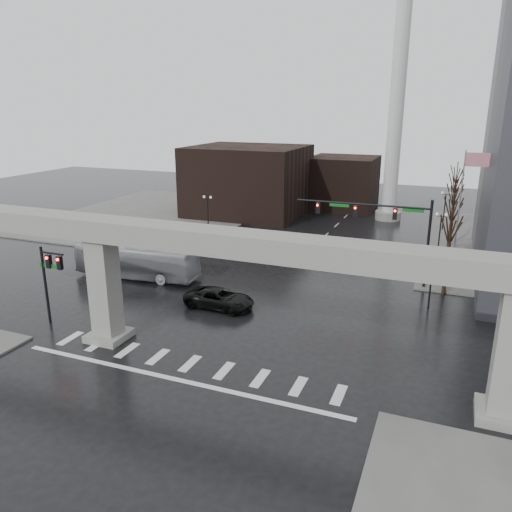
# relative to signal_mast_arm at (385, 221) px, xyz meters

# --- Properties ---
(ground) EXTENTS (160.00, 160.00, 0.00)m
(ground) POSITION_rel_signal_mast_arm_xyz_m (-8.99, -18.80, -5.83)
(ground) COLOR black
(ground) RESTS_ON ground
(sidewalk_nw) EXTENTS (28.00, 36.00, 0.15)m
(sidewalk_nw) POSITION_rel_signal_mast_arm_xyz_m (-34.99, 17.20, -5.75)
(sidewalk_nw) COLOR slate
(sidewalk_nw) RESTS_ON ground
(elevated_guideway) EXTENTS (48.00, 2.60, 8.70)m
(elevated_guideway) POSITION_rel_signal_mast_arm_xyz_m (-7.73, -18.80, 1.05)
(elevated_guideway) COLOR gray
(elevated_guideway) RESTS_ON ground
(building_far_left) EXTENTS (16.00, 14.00, 10.00)m
(building_far_left) POSITION_rel_signal_mast_arm_xyz_m (-22.99, 23.20, -0.83)
(building_far_left) COLOR black
(building_far_left) RESTS_ON ground
(building_far_mid) EXTENTS (10.00, 10.00, 8.00)m
(building_far_mid) POSITION_rel_signal_mast_arm_xyz_m (-10.99, 33.20, -1.83)
(building_far_mid) COLOR black
(building_far_mid) RESTS_ON ground
(smokestack) EXTENTS (3.60, 3.60, 30.00)m
(smokestack) POSITION_rel_signal_mast_arm_xyz_m (-2.99, 27.20, 7.52)
(smokestack) COLOR silver
(smokestack) RESTS_ON ground
(signal_mast_arm) EXTENTS (12.12, 0.43, 8.00)m
(signal_mast_arm) POSITION_rel_signal_mast_arm_xyz_m (0.00, 0.00, 0.00)
(signal_mast_arm) COLOR black
(signal_mast_arm) RESTS_ON ground
(signal_left_pole) EXTENTS (2.30, 0.30, 6.00)m
(signal_left_pole) POSITION_rel_signal_mast_arm_xyz_m (-21.24, -18.30, -1.76)
(signal_left_pole) COLOR black
(signal_left_pole) RESTS_ON ground
(flagpole_assembly) EXTENTS (2.06, 0.12, 12.00)m
(flagpole_assembly) POSITION_rel_signal_mast_arm_xyz_m (6.30, 3.20, 1.70)
(flagpole_assembly) COLOR silver
(flagpole_assembly) RESTS_ON ground
(lamp_right_0) EXTENTS (1.22, 0.32, 5.11)m
(lamp_right_0) POSITION_rel_signal_mast_arm_xyz_m (4.51, -4.80, -2.36)
(lamp_right_0) COLOR black
(lamp_right_0) RESTS_ON ground
(lamp_right_1) EXTENTS (1.22, 0.32, 5.11)m
(lamp_right_1) POSITION_rel_signal_mast_arm_xyz_m (4.51, 9.20, -2.36)
(lamp_right_1) COLOR black
(lamp_right_1) RESTS_ON ground
(lamp_right_2) EXTENTS (1.22, 0.32, 5.11)m
(lamp_right_2) POSITION_rel_signal_mast_arm_xyz_m (4.51, 23.20, -2.36)
(lamp_right_2) COLOR black
(lamp_right_2) RESTS_ON ground
(lamp_left_0) EXTENTS (1.22, 0.32, 5.11)m
(lamp_left_0) POSITION_rel_signal_mast_arm_xyz_m (-22.49, -4.80, -2.36)
(lamp_left_0) COLOR black
(lamp_left_0) RESTS_ON ground
(lamp_left_1) EXTENTS (1.22, 0.32, 5.11)m
(lamp_left_1) POSITION_rel_signal_mast_arm_xyz_m (-22.49, 9.20, -2.36)
(lamp_left_1) COLOR black
(lamp_left_1) RESTS_ON ground
(lamp_left_2) EXTENTS (1.22, 0.32, 5.11)m
(lamp_left_2) POSITION_rel_signal_mast_arm_xyz_m (-22.49, 23.20, -2.36)
(lamp_left_2) COLOR black
(lamp_left_2) RESTS_ON ground
(tree_right_0) EXTENTS (1.09, 1.58, 7.50)m
(tree_right_0) POSITION_rel_signal_mast_arm_xyz_m (5.54, -0.78, -3.04)
(tree_right_0) COLOR black
(tree_right_0) RESTS_ON ground
(tree_right_1) EXTENTS (1.09, 1.61, 7.67)m
(tree_right_1) POSITION_rel_signal_mast_arm_xyz_m (5.54, 7.22, -2.98)
(tree_right_1) COLOR black
(tree_right_1) RESTS_ON ground
(tree_right_2) EXTENTS (1.10, 1.63, 7.85)m
(tree_right_2) POSITION_rel_signal_mast_arm_xyz_m (5.54, 15.22, -2.91)
(tree_right_2) COLOR black
(tree_right_2) RESTS_ON ground
(tree_right_3) EXTENTS (1.11, 1.66, 8.02)m
(tree_right_3) POSITION_rel_signal_mast_arm_xyz_m (5.54, 23.22, -2.85)
(tree_right_3) COLOR black
(tree_right_3) RESTS_ON ground
(tree_right_4) EXTENTS (1.12, 1.69, 8.19)m
(tree_right_4) POSITION_rel_signal_mast_arm_xyz_m (5.54, 31.22, -2.79)
(tree_right_4) COLOR black
(tree_right_4) RESTS_ON ground
(pickup_truck) EXTENTS (5.78, 2.80, 1.59)m
(pickup_truck) POSITION_rel_signal_mast_arm_xyz_m (-11.23, -10.89, -5.03)
(pickup_truck) COLOR black
(pickup_truck) RESTS_ON ground
(city_bus) EXTENTS (12.22, 3.54, 3.36)m
(city_bus) POSITION_rel_signal_mast_arm_xyz_m (-21.75, -7.01, -4.15)
(city_bus) COLOR #ABABB0
(city_bus) RESTS_ON ground
(far_car) EXTENTS (2.08, 4.12, 1.35)m
(far_car) POSITION_rel_signal_mast_arm_xyz_m (-10.61, 5.07, -5.16)
(far_car) COLOR black
(far_car) RESTS_ON ground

